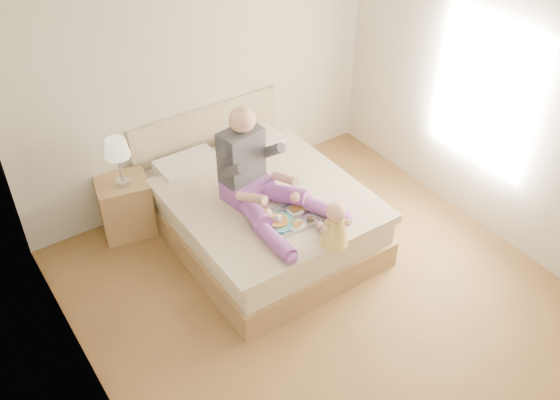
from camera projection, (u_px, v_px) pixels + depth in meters
room at (339, 156)px, 4.75m from camera, size 4.02×4.22×2.71m
bed at (257, 209)px, 6.15m from camera, size 1.70×2.18×1.00m
nightstand at (126, 206)px, 6.21m from camera, size 0.58×0.53×0.61m
lamp at (117, 151)px, 5.76m from camera, size 0.25×0.25×0.50m
adult at (257, 179)px, 5.57m from camera, size 0.82×1.23×0.97m
tray at (287, 218)px, 5.54m from camera, size 0.51×0.41×0.14m
baby at (334, 226)px, 5.23m from camera, size 0.27×0.38×0.42m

